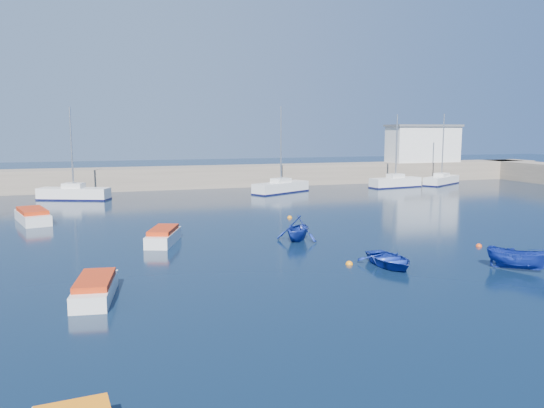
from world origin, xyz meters
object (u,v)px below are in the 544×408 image
object	(u,v)px
motorboat_2	(33,216)
dinghy_left	(298,228)
sailboat_7	(395,182)
harbor_office	(423,144)
sailboat_5	(74,193)
motorboat_0	(95,288)
sailboat_6	(281,187)
sailboat_8	(441,180)
dinghy_right	(519,259)
dinghy_center	(390,260)
motorboat_1	(163,236)

from	to	relation	value
motorboat_2	dinghy_left	world-z (taller)	dinghy_left
sailboat_7	harbor_office	bearing A→B (deg)	-58.54
sailboat_5	motorboat_0	xyz separation A→B (m)	(2.50, -34.83, -0.24)
motorboat_0	motorboat_2	bearing A→B (deg)	110.50
motorboat_2	dinghy_left	bearing A→B (deg)	-52.30
sailboat_6	sailboat_7	bearing A→B (deg)	-114.95
sailboat_8	sailboat_6	bearing A→B (deg)	64.24
motorboat_0	dinghy_right	world-z (taller)	dinghy_right
dinghy_center	sailboat_7	bearing A→B (deg)	57.85
dinghy_left	harbor_office	bearing A→B (deg)	84.93
motorboat_0	dinghy_left	world-z (taller)	dinghy_left
sailboat_8	motorboat_1	distance (m)	46.99
motorboat_0	dinghy_right	size ratio (longest dim) A/B	1.37
sailboat_7	motorboat_1	xyz separation A→B (m)	(-31.42, -24.89, -0.20)
motorboat_2	dinghy_center	xyz separation A→B (m)	(19.59, -20.33, -0.14)
sailboat_8	dinghy_left	world-z (taller)	sailboat_8
sailboat_8	dinghy_right	xyz separation A→B (m)	(-22.47, -38.36, 0.01)
dinghy_center	dinghy_right	bearing A→B (deg)	-26.26
sailboat_5	motorboat_1	distance (m)	25.28
harbor_office	sailboat_8	distance (m)	7.82
sailboat_7	sailboat_8	size ratio (longest dim) A/B	0.98
sailboat_5	sailboat_8	size ratio (longest dim) A/B	1.03
harbor_office	sailboat_7	bearing A→B (deg)	-139.28
sailboat_5	dinghy_right	size ratio (longest dim) A/B	3.00
sailboat_8	dinghy_right	distance (m)	44.46
motorboat_1	dinghy_left	size ratio (longest dim) A/B	1.40
sailboat_8	sailboat_5	bearing A→B (deg)	60.46
harbor_office	sailboat_6	bearing A→B (deg)	-160.31
sailboat_6	motorboat_1	size ratio (longest dim) A/B	2.26
sailboat_8	dinghy_center	size ratio (longest dim) A/B	2.58
harbor_office	motorboat_1	bearing A→B (deg)	-141.09
motorboat_1	motorboat_2	xyz separation A→B (m)	(-8.87, 10.85, 0.04)
sailboat_8	motorboat_1	bearing A→B (deg)	92.10
sailboat_7	sailboat_5	bearing A→B (deg)	81.45
sailboat_6	sailboat_5	bearing A→B (deg)	58.93
dinghy_center	dinghy_left	world-z (taller)	dinghy_left
harbor_office	dinghy_center	xyz separation A→B (m)	(-29.44, -41.90, -4.73)
sailboat_6	motorboat_1	bearing A→B (deg)	117.00
sailboat_6	motorboat_2	bearing A→B (deg)	88.25
sailboat_5	sailboat_8	xyz separation A→B (m)	(45.54, 1.70, -0.08)
sailboat_8	dinghy_left	size ratio (longest dim) A/B	2.98
dinghy_right	motorboat_2	bearing A→B (deg)	98.69
dinghy_right	motorboat_0	bearing A→B (deg)	135.82
sailboat_7	motorboat_1	size ratio (longest dim) A/B	2.09
sailboat_8	motorboat_0	bearing A→B (deg)	98.64
sailboat_6	dinghy_right	distance (m)	35.96
harbor_office	sailboat_8	world-z (taller)	sailboat_8
motorboat_1	dinghy_left	distance (m)	8.61
sailboat_5	dinghy_right	distance (m)	43.32
harbor_office	sailboat_6	distance (m)	26.21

